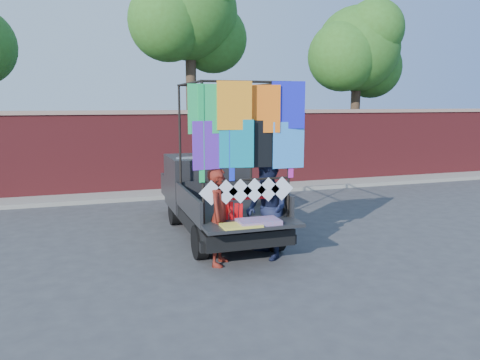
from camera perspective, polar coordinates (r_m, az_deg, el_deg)
name	(u,v)px	position (r m, az deg, el deg)	size (l,w,h in m)	color
ground	(235,258)	(8.77, -0.61, -9.50)	(90.00, 90.00, 0.00)	#38383A
brick_wall	(170,151)	(15.20, -8.58, 3.58)	(30.00, 0.45, 2.61)	maroon
curb	(174,193)	(14.70, -8.01, -1.60)	(30.00, 1.20, 0.12)	gray
tree_mid	(191,16)	(16.66, -5.98, 19.22)	(4.20, 3.30, 7.73)	#38281C
tree_right	(359,52)	(19.00, 14.31, 14.89)	(4.20, 3.30, 6.62)	#38281C
pickup_truck	(211,193)	(10.64, -3.51, -1.62)	(2.03, 5.11, 3.21)	black
woman	(219,217)	(8.22, -2.52, -4.52)	(0.63, 0.41, 1.73)	maroon
man	(267,209)	(8.56, 3.32, -3.51)	(0.90, 0.70, 1.86)	#161C38
streamer_bundle	(238,210)	(8.32, -0.26, -3.69)	(1.03, 0.16, 0.71)	#FE0D12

